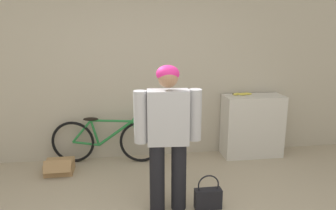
{
  "coord_description": "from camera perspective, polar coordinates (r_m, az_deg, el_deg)",
  "views": [
    {
      "loc": [
        -0.4,
        -2.46,
        1.97
      ],
      "look_at": [
        0.07,
        0.75,
        1.18
      ],
      "focal_mm": 35.0,
      "sensor_mm": 36.0,
      "label": 1
    }
  ],
  "objects": [
    {
      "name": "banana",
      "position": [
        5.05,
        12.76,
        1.89
      ],
      "size": [
        0.31,
        0.09,
        0.04
      ],
      "color": "#EAD64C",
      "rests_on": "side_shelf"
    },
    {
      "name": "wall_back",
      "position": [
        4.87,
        -3.59,
        5.78
      ],
      "size": [
        8.0,
        0.07,
        2.6
      ],
      "color": "#B7AD99",
      "rests_on": "ground_plane"
    },
    {
      "name": "bicycle",
      "position": [
        4.88,
        -10.62,
        -6.03
      ],
      "size": [
        1.61,
        0.46,
        0.7
      ],
      "rotation": [
        0.0,
        0.0,
        -0.13
      ],
      "color": "black",
      "rests_on": "ground_plane"
    },
    {
      "name": "side_shelf",
      "position": [
        5.19,
        14.45,
        -3.51
      ],
      "size": [
        0.9,
        0.4,
        0.94
      ],
      "color": "beige",
      "rests_on": "ground_plane"
    },
    {
      "name": "handbag",
      "position": [
        3.76,
        6.99,
        -15.67
      ],
      "size": [
        0.3,
        0.11,
        0.4
      ],
      "color": "black",
      "rests_on": "ground_plane"
    },
    {
      "name": "person",
      "position": [
        3.41,
        -0.0,
        -4.5
      ],
      "size": [
        0.7,
        0.25,
        1.58
      ],
      "rotation": [
        0.0,
        0.0,
        -0.08
      ],
      "color": "black",
      "rests_on": "ground_plane"
    },
    {
      "name": "cardboard_box",
      "position": [
        4.8,
        -18.37,
        -10.18
      ],
      "size": [
        0.37,
        0.37,
        0.23
      ],
      "color": "#A87F51",
      "rests_on": "ground_plane"
    }
  ]
}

